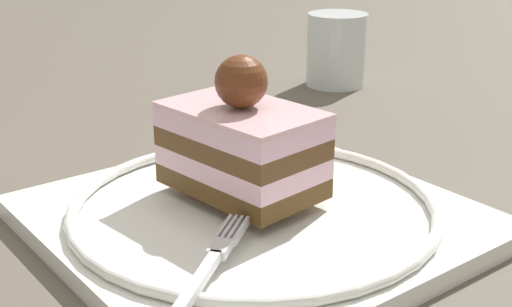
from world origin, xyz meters
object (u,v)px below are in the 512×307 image
Objects in this scene: dessert_plate at (256,215)px; cake_slice at (244,144)px; drink_glass_near at (336,54)px; fork at (208,268)px.

cake_slice is at bearing -176.27° from dessert_plate.
cake_slice is 0.35m from drink_glass_near.
dessert_plate is 3.73× the size of drink_glass_near.
dessert_plate is 0.36m from drink_glass_near.
cake_slice is 1.47× the size of drink_glass_near.
drink_glass_near is at bearing 141.30° from fork.
cake_slice is 0.11m from fork.
drink_glass_near reaches higher than fork.
dessert_plate is at bearing 3.73° from cake_slice.
drink_glass_near is at bearing 141.58° from dessert_plate.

